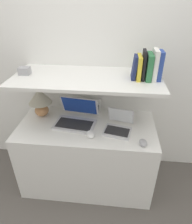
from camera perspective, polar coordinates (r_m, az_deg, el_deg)
ground_plane at (r=2.19m, az=-3.53°, el=-24.64°), size 12.00×12.00×0.00m
wall_back at (r=2.04m, az=-1.41°, el=13.58°), size 6.00×0.05×2.40m
desk at (r=2.12m, az=-2.45°, el=-11.86°), size 1.29×0.65×0.73m
back_riser at (r=2.26m, az=-1.35°, el=-1.97°), size 1.29×0.04×1.16m
shelf at (r=1.75m, az=-2.70°, el=9.64°), size 1.29×0.58×0.03m
table_lamp at (r=2.03m, az=-15.70°, el=3.51°), size 0.23×0.23×0.29m
laptop_large at (r=1.92m, az=-5.65°, el=-1.73°), size 0.42×0.37×0.23m
laptop_small at (r=1.82m, az=6.43°, el=-4.01°), size 0.29×0.30×0.19m
computer_mouse at (r=1.74m, az=-1.57°, el=-6.39°), size 0.10×0.12×0.04m
second_mouse at (r=1.70m, az=13.31°, el=-8.52°), size 0.08×0.10×0.04m
router_box at (r=2.06m, az=-0.31°, el=1.55°), size 0.12×0.09×0.14m
book_blue at (r=1.73m, az=17.69°, el=12.51°), size 0.04×0.13×0.23m
book_white at (r=1.72m, az=16.42°, el=12.79°), size 0.04×0.16×0.24m
book_green at (r=1.71m, az=14.85°, el=12.42°), size 0.04×0.18×0.21m
book_black at (r=1.70m, az=13.46°, el=12.92°), size 0.02×0.14×0.24m
book_yellow at (r=1.71m, az=12.13°, el=12.36°), size 0.03×0.17×0.19m
book_navy at (r=1.70m, az=10.96°, el=12.44°), size 0.05×0.12×0.19m
shelf_gadget at (r=1.89m, az=-19.75°, el=11.02°), size 0.09×0.08×0.06m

